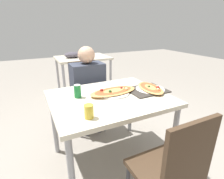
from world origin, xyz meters
The scene contains 11 objects.
ground_plane centered at (0.00, 0.00, 0.00)m, with size 14.00×14.00×0.00m, color gray.
dining_table centered at (0.00, 0.00, 0.69)m, with size 1.11×0.90×0.76m.
chair_far_seated centered at (0.01, 0.79, 0.53)m, with size 0.40×0.40×0.95m.
chair_near_camera centered at (0.07, -0.79, 0.53)m, with size 0.40×0.40×0.95m.
person_seated centered at (0.01, 0.67, 0.70)m, with size 0.42×0.29×1.17m.
pizza_main centered at (0.07, 0.05, 0.78)m, with size 0.51×0.32×0.06m.
soda_can centered at (-0.28, 0.11, 0.83)m, with size 0.07×0.07×0.12m.
drink_glass centered at (-0.31, -0.31, 0.82)m, with size 0.07×0.07×0.11m.
serving_tray centered at (0.42, -0.03, 0.77)m, with size 0.39×0.32×0.01m.
pizza_second centered at (0.46, -0.03, 0.78)m, with size 0.30×0.44×0.06m.
background_table centered at (0.39, 2.24, 0.70)m, with size 1.10×0.80×0.88m.
Camera 1 is at (-0.67, -1.40, 1.41)m, focal length 28.00 mm.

